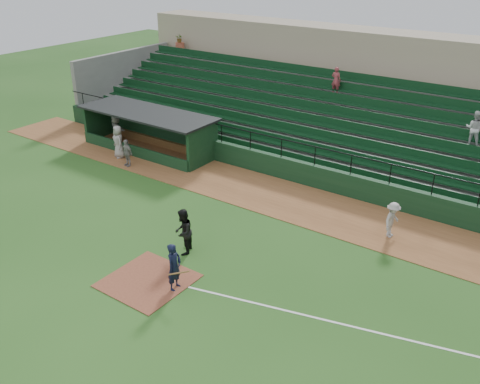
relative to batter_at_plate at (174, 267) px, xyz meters
The scene contains 12 objects.
ground 1.68m from the batter_at_plate, 147.18° to the left, with size 90.00×90.00×0.00m, color #25501A.
warning_track 8.88m from the batter_at_plate, 97.59° to the left, with size 40.00×4.00×0.03m, color brown.
home_plate_dirt 1.51m from the batter_at_plate, 168.02° to the right, with size 3.00×3.00×0.03m, color brown.
foul_line 7.17m from the batter_at_plate, 15.95° to the left, with size 18.00×0.09×0.01m, color white.
stadium_structure 17.30m from the batter_at_plate, 93.88° to the left, with size 38.00×13.08×6.40m.
dugout 15.02m from the batter_at_plate, 136.63° to the left, with size 8.90×3.20×2.42m.
batter_at_plate is the anchor object (origin of this frame).
umpire 2.49m from the batter_at_plate, 123.58° to the left, with size 0.95×0.74×1.96m, color black.
runner 9.67m from the batter_at_plate, 58.36° to the left, with size 1.04×0.60×1.61m, color #ABA6A0.
dugout_player_a 12.43m from the batter_at_plate, 144.30° to the left, with size 0.92×0.38×1.57m, color gray.
dugout_player_b 13.93m from the batter_at_plate, 145.39° to the left, with size 0.95×0.62×1.94m, color #9F9A95.
dugout_player_c 16.54m from the batter_at_plate, 144.54° to the left, with size 1.67×0.53×1.80m, color #AAA59F.
Camera 1 is at (12.41, -12.44, 11.59)m, focal length 39.42 mm.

